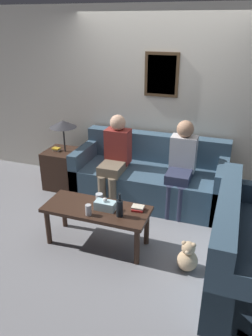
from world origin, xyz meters
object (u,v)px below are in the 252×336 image
at_px(couch_main, 150,178).
at_px(drinking_glass, 99,198).
at_px(person_right, 181,163).
at_px(coffee_table, 97,213).
at_px(wine_bottle, 120,208).
at_px(teddy_bear, 188,258).
at_px(person_left, 115,155).

bearing_deg(couch_main, drinking_glass, -105.46).
bearing_deg(couch_main, person_right, -16.57).
bearing_deg(couch_main, coffee_table, -102.46).
bearing_deg(person_right, coffee_table, -123.23).
height_order(coffee_table, drinking_glass, drinking_glass).
distance_m(coffee_table, drinking_glass, 0.19).
bearing_deg(drinking_glass, person_right, 51.90).
height_order(couch_main, coffee_table, couch_main).
height_order(wine_bottle, teddy_bear, wine_bottle).
relative_size(drinking_glass, person_left, 0.08).
bearing_deg(person_left, teddy_bear, -42.90).
relative_size(couch_main, drinking_glass, 22.50).
height_order(couch_main, person_left, person_left).
distance_m(couch_main, wine_bottle, 1.34).
bearing_deg(drinking_glass, wine_bottle, -33.24).
xyz_separation_m(wine_bottle, drinking_glass, (-0.33, 0.22, -0.05)).
relative_size(wine_bottle, teddy_bear, 0.78).
distance_m(drinking_glass, person_right, 1.24).
xyz_separation_m(couch_main, person_left, (-0.46, -0.19, 0.36)).
bearing_deg(couch_main, wine_bottle, -88.81).
height_order(drinking_glass, teddy_bear, drinking_glass).
bearing_deg(coffee_table, teddy_bear, -5.26).
distance_m(drinking_glass, person_left, 0.94).
height_order(drinking_glass, person_right, person_right).
bearing_deg(person_right, couch_main, 163.43).
xyz_separation_m(person_right, teddy_bear, (0.33, -1.21, -0.53)).
xyz_separation_m(wine_bottle, person_left, (-0.49, 1.13, 0.10)).
height_order(wine_bottle, drinking_glass, wine_bottle).
bearing_deg(couch_main, person_left, -157.62).
bearing_deg(person_right, wine_bottle, -109.78).
relative_size(couch_main, teddy_bear, 6.16).
relative_size(wine_bottle, drinking_glass, 2.85).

